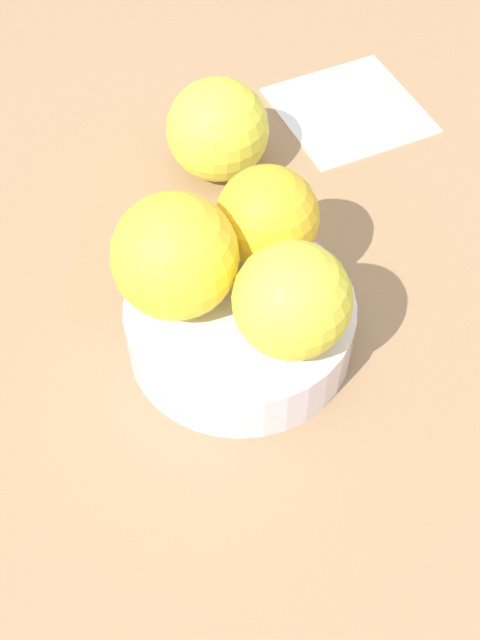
{
  "coord_description": "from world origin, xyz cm",
  "views": [
    {
      "loc": [
        7.29,
        36.88,
        52.07
      ],
      "look_at": [
        0.0,
        0.0,
        2.62
      ],
      "focal_mm": 48.32,
      "sensor_mm": 36.0,
      "label": 1
    }
  ],
  "objects_px": {
    "orange_in_bowl_0": "(175,256)",
    "orange_in_bowl_1": "(267,217)",
    "fruit_bowl": "(240,325)",
    "orange_loose_0": "(218,130)",
    "folded_napkin": "(349,109)",
    "orange_in_bowl_2": "(292,301)"
  },
  "relations": [
    {
      "from": "orange_in_bowl_0",
      "to": "folded_napkin",
      "type": "xyz_separation_m",
      "value": [
        -0.19,
        -0.23,
        -0.09
      ]
    },
    {
      "from": "fruit_bowl",
      "to": "folded_napkin",
      "type": "xyz_separation_m",
      "value": [
        -0.15,
        -0.24,
        -0.02
      ]
    },
    {
      "from": "fruit_bowl",
      "to": "orange_in_bowl_1",
      "type": "relative_size",
      "value": 2.23
    },
    {
      "from": "orange_in_bowl_0",
      "to": "folded_napkin",
      "type": "height_order",
      "value": "orange_in_bowl_0"
    },
    {
      "from": "folded_napkin",
      "to": "orange_in_bowl_0",
      "type": "bearing_deg",
      "value": 49.41
    },
    {
      "from": "fruit_bowl",
      "to": "orange_in_bowl_0",
      "type": "distance_m",
      "value": 0.08
    },
    {
      "from": "orange_loose_0",
      "to": "folded_napkin",
      "type": "xyz_separation_m",
      "value": [
        -0.13,
        -0.05,
        -0.04
      ]
    },
    {
      "from": "orange_in_bowl_0",
      "to": "folded_napkin",
      "type": "distance_m",
      "value": 0.31
    },
    {
      "from": "orange_loose_0",
      "to": "fruit_bowl",
      "type": "bearing_deg",
      "value": 84.51
    },
    {
      "from": "orange_in_bowl_1",
      "to": "orange_loose_0",
      "type": "xyz_separation_m",
      "value": [
        0.01,
        -0.14,
        -0.04
      ]
    },
    {
      "from": "orange_in_bowl_2",
      "to": "orange_in_bowl_1",
      "type": "bearing_deg",
      "value": -90.46
    },
    {
      "from": "orange_in_bowl_1",
      "to": "orange_loose_0",
      "type": "height_order",
      "value": "orange_in_bowl_1"
    },
    {
      "from": "orange_loose_0",
      "to": "orange_in_bowl_2",
      "type": "bearing_deg",
      "value": 92.56
    },
    {
      "from": "orange_in_bowl_1",
      "to": "folded_napkin",
      "type": "distance_m",
      "value": 0.24
    },
    {
      "from": "orange_loose_0",
      "to": "orange_in_bowl_0",
      "type": "bearing_deg",
      "value": 70.92
    },
    {
      "from": "orange_loose_0",
      "to": "folded_napkin",
      "type": "bearing_deg",
      "value": -158.3
    },
    {
      "from": "folded_napkin",
      "to": "fruit_bowl",
      "type": "bearing_deg",
      "value": 57.82
    },
    {
      "from": "orange_in_bowl_0",
      "to": "orange_in_bowl_1",
      "type": "xyz_separation_m",
      "value": [
        -0.07,
        -0.03,
        -0.01
      ]
    },
    {
      "from": "orange_in_bowl_1",
      "to": "orange_loose_0",
      "type": "distance_m",
      "value": 0.15
    },
    {
      "from": "orange_in_bowl_1",
      "to": "orange_in_bowl_2",
      "type": "bearing_deg",
      "value": 89.54
    },
    {
      "from": "orange_in_bowl_0",
      "to": "orange_in_bowl_1",
      "type": "height_order",
      "value": "orange_in_bowl_0"
    },
    {
      "from": "orange_in_bowl_1",
      "to": "orange_in_bowl_2",
      "type": "distance_m",
      "value": 0.08
    }
  ]
}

